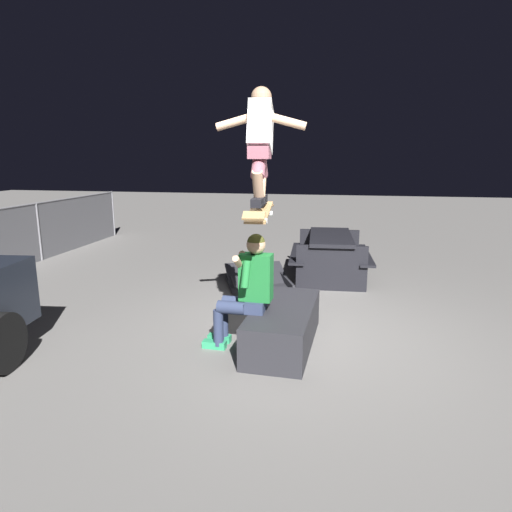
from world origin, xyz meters
The scene contains 7 objects.
ground_plane centered at (0.00, 0.00, 0.00)m, with size 40.00×40.00×0.00m, color slate.
ledge_box_main centered at (-0.19, 0.17, 0.22)m, with size 1.52×0.64×0.44m, color #28282D.
person_sitting_on_ledge centered at (-0.35, 0.55, 0.70)m, with size 0.59×0.76×1.28m.
skateboard centered at (-0.53, 0.38, 1.53)m, with size 1.03×0.27×0.14m.
skater_airborne centered at (-0.47, 0.38, 2.21)m, with size 0.63×0.89×1.12m.
kicker_ramp centered at (2.08, 0.88, 0.06)m, with size 1.41×1.32×0.35m.
picnic_table_back centered at (2.77, -0.26, 0.50)m, with size 1.77×1.43×0.75m.
Camera 1 is at (-4.83, -0.42, 2.06)m, focal length 31.29 mm.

